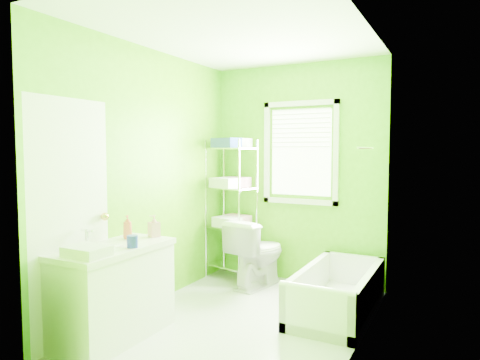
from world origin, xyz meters
The scene contains 9 objects.
ground centered at (0.00, 0.00, 0.00)m, with size 2.90×2.90×0.00m, color silver.
room_envelope centered at (0.00, 0.00, 1.55)m, with size 2.14×2.94×2.62m.
window centered at (0.05, 1.42, 1.61)m, with size 0.92×0.05×1.22m.
door centered at (-1.04, -1.00, 1.00)m, with size 0.09×0.80×2.00m.
right_wall_decor centered at (1.04, -0.02, 1.32)m, with size 0.04×1.48×1.17m.
bathtub centered at (0.72, 0.61, 0.14)m, with size 0.66×1.41×0.45m.
toilet centered at (-0.32, 1.02, 0.40)m, with size 0.44×0.78×0.79m, color white.
vanity centered at (-0.80, -0.80, 0.42)m, with size 0.54×1.04×1.00m.
wire_shelf_unit centered at (-0.73, 1.17, 1.06)m, with size 0.64×0.53×1.73m.
Camera 1 is at (1.77, -3.40, 1.58)m, focal length 32.00 mm.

